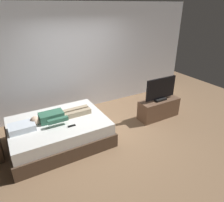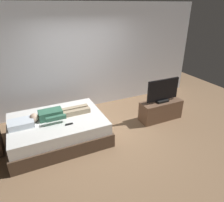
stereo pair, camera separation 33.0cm
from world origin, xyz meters
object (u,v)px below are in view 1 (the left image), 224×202
object	(u,v)px
pillow	(22,127)
remote	(72,126)
tv_stand	(159,109)
person	(58,116)
bed	(59,132)
tv	(161,90)

from	to	relation	value
pillow	remote	size ratio (longest dim) A/B	3.20
pillow	tv_stand	world-z (taller)	pillow
person	tv_stand	xyz separation A→B (m)	(2.56, -0.26, -0.37)
bed	tv	world-z (taller)	tv
remote	bed	bearing A→B (deg)	117.62
pillow	person	world-z (taller)	person
tv	remote	bearing A→B (deg)	-176.55
pillow	tv	bearing A→B (deg)	-3.48
remote	pillow	bearing A→B (deg)	158.38
pillow	remote	distance (m)	0.94
remote	tv	distance (m)	2.42
tv	person	bearing A→B (deg)	174.20
pillow	tv	size ratio (longest dim) A/B	0.55
remote	tv_stand	distance (m)	2.43
pillow	tv	distance (m)	3.29
tv_stand	person	bearing A→B (deg)	174.20
bed	tv_stand	world-z (taller)	bed
pillow	tv_stand	size ratio (longest dim) A/B	0.44
person	tv	distance (m)	2.58
pillow	tv_stand	distance (m)	3.30
pillow	person	distance (m)	0.72
person	bed	bearing A→B (deg)	-115.41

